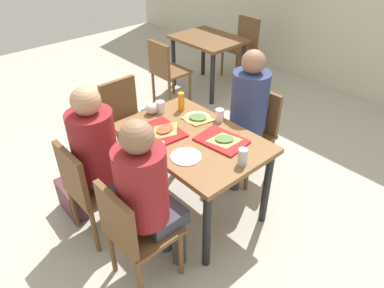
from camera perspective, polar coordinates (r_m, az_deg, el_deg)
name	(u,v)px	position (r m, az deg, el deg)	size (l,w,h in m)	color
ground_plane	(192,206)	(3.19, 0.00, -9.99)	(10.00, 10.00, 0.02)	#B2AD9E
main_table	(192,147)	(2.78, 0.00, -0.46)	(1.15, 0.77, 0.73)	brown
chair_near_left	(88,186)	(2.74, -16.36, -6.45)	(0.40, 0.40, 0.84)	brown
chair_near_right	(132,230)	(2.35, -9.56, -13.47)	(0.40, 0.40, 0.84)	brown
chair_far_side	(254,127)	(3.34, 9.89, 2.63)	(0.40, 0.40, 0.84)	brown
chair_left_end	(126,117)	(3.52, -10.56, 4.30)	(0.40, 0.40, 0.84)	brown
person_in_red	(100,151)	(2.63, -14.56, -1.11)	(0.32, 0.42, 1.25)	#383842
person_in_brown_jacket	(147,191)	(2.23, -7.17, -7.51)	(0.32, 0.42, 1.25)	#383842
person_far_side	(246,109)	(3.12, 8.68, 5.59)	(0.32, 0.42, 1.25)	#383842
tray_red_near	(162,131)	(2.78, -4.86, 2.07)	(0.36, 0.26, 0.02)	red
tray_red_far	(221,140)	(2.67, 4.75, 0.57)	(0.36, 0.26, 0.02)	red
paper_plate_center	(197,118)	(2.95, 0.83, 4.20)	(0.22, 0.22, 0.01)	white
paper_plate_near_edge	(186,157)	(2.50, -0.97, -2.03)	(0.22, 0.22, 0.01)	white
pizza_slice_a	(165,129)	(2.77, -4.35, 2.34)	(0.21, 0.26, 0.02)	#C68C47
pizza_slice_b	(224,139)	(2.65, 5.22, 0.77)	(0.25, 0.26, 0.02)	#DBAD60
pizza_slice_c	(198,118)	(2.93, 0.92, 4.24)	(0.27, 0.26, 0.02)	tan
plastic_cup_a	(220,115)	(2.91, 4.45, 4.68)	(0.07, 0.07, 0.10)	white
plastic_cup_b	(160,149)	(2.51, -5.15, -0.78)	(0.07, 0.07, 0.10)	white
plastic_cup_c	(161,107)	(3.04, -5.04, 5.97)	(0.07, 0.07, 0.10)	white
soda_can	(243,157)	(2.43, 8.11, -2.04)	(0.07, 0.07, 0.12)	#B7BCC6
condiment_bottle	(181,101)	(3.05, -1.75, 6.84)	(0.06, 0.06, 0.16)	orange
foil_bundle	(151,108)	(3.02, -6.54, 5.68)	(0.10, 0.10, 0.10)	silver
handbag	(73,198)	(3.21, -18.56, -8.22)	(0.32, 0.16, 0.28)	#592D38
background_table	(208,47)	(4.97, 2.57, 15.35)	(0.90, 0.70, 0.73)	brown
background_chair_near	(166,69)	(4.56, -4.24, 11.96)	(0.40, 0.40, 0.84)	brown
background_chair_far	(243,43)	(5.52, 8.22, 15.74)	(0.40, 0.40, 0.84)	brown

